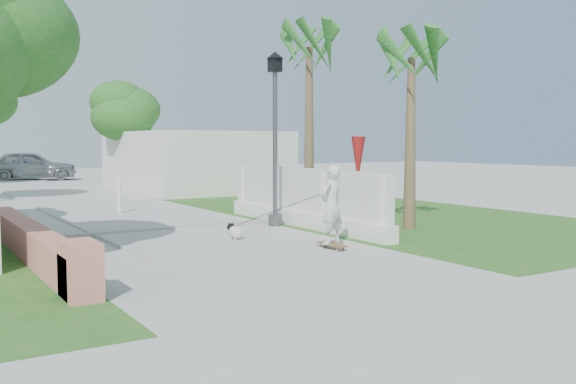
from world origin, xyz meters
TOP-DOWN VIEW (x-y plane):
  - ground at (0.00, 0.00)m, footprint 90.00×90.00m
  - path_strip at (0.00, 20.00)m, footprint 3.20×36.00m
  - curb at (0.00, 6.00)m, footprint 6.50×0.25m
  - grass_right at (7.00, 8.00)m, footprint 8.00×20.00m
  - pink_wall at (-3.30, 3.55)m, footprint 0.45×8.20m
  - lattice_fence at (3.40, 5.00)m, footprint 0.35×7.00m
  - building_right at (6.00, 18.00)m, footprint 6.00×8.00m
  - street_lamp at (2.90, 5.50)m, footprint 0.44×0.44m
  - bollard at (0.20, 10.00)m, footprint 0.14×0.14m
  - patio_umbrella at (4.80, 4.50)m, footprint 0.36×0.36m
  - tree_path_right at (3.22, 19.98)m, footprint 3.00×3.00m
  - palm_far at (4.60, 6.50)m, footprint 1.80×1.80m
  - palm_near at (5.40, 3.20)m, footprint 1.80×1.80m
  - skateboarder at (1.45, 2.67)m, footprint 1.58×2.45m
  - dog at (0.81, 3.66)m, footprint 0.28×0.60m
  - parked_car at (1.06, 29.55)m, footprint 5.18×2.82m

SIDE VIEW (x-z plane):
  - ground at x=0.00m, z-range 0.00..0.00m
  - grass_right at x=7.00m, z-range 0.00..0.01m
  - path_strip at x=0.00m, z-range 0.00..0.06m
  - curb at x=0.00m, z-range 0.00..0.10m
  - dog at x=0.81m, z-range 0.02..0.43m
  - pink_wall at x=-3.30m, z-range -0.09..0.71m
  - lattice_fence at x=3.40m, z-range -0.21..1.29m
  - bollard at x=0.20m, z-range 0.04..1.13m
  - skateboarder at x=1.45m, z-range -0.11..1.58m
  - parked_car at x=1.06m, z-range 0.00..1.67m
  - building_right at x=6.00m, z-range 0.00..2.60m
  - patio_umbrella at x=4.80m, z-range 0.54..2.84m
  - street_lamp at x=2.90m, z-range 0.21..4.65m
  - tree_path_right at x=3.22m, z-range 1.10..5.89m
  - palm_near at x=5.40m, z-range 1.60..6.30m
  - palm_far at x=4.60m, z-range 1.83..7.13m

